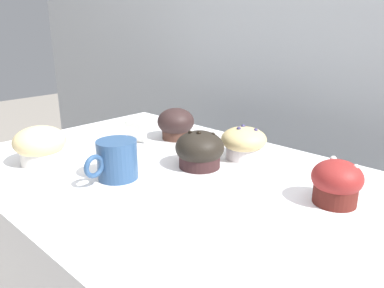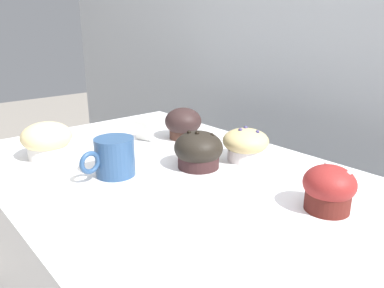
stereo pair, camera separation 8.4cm
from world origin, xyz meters
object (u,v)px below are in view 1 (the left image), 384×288
Objects in this scene: muffin_front_left at (337,182)px; muffin_back_left at (176,124)px; coffee_cup at (116,159)px; muffin_back_right at (40,145)px; muffin_front_center at (244,142)px; muffin_front_right at (198,150)px.

muffin_back_left is at bearing 171.11° from muffin_front_left.
muffin_back_right is at bearing -161.37° from coffee_cup.
muffin_front_center is at bearing 67.30° from coffee_cup.
coffee_cup is (-0.37, -0.20, 0.00)m from muffin_front_left.
muffin_back_right is at bearing -139.64° from muffin_front_right.
muffin_back_right is 0.62m from muffin_front_left.
muffin_back_right is 0.93× the size of coffee_cup.
muffin_front_center is 0.30m from coffee_cup.
muffin_front_right is at bearing 40.36° from muffin_back_right.
muffin_front_left is at bearing 25.13° from muffin_back_right.
muffin_back_left is 0.35m from muffin_back_right.
coffee_cup is at bearing -151.66° from muffin_front_left.
muffin_front_left is (0.48, -0.08, -0.00)m from muffin_back_left.
muffin_front_right is at bearing -173.08° from muffin_front_left.
muffin_front_center is 0.99× the size of muffin_front_right.
muffin_front_left is 0.30m from muffin_front_right.
muffin_front_right is 0.86× the size of coffee_cup.
muffin_back_right is at bearing -104.03° from muffin_back_left.
coffee_cup is (-0.07, -0.16, 0.00)m from muffin_front_right.
muffin_front_right is (-0.04, -0.11, -0.00)m from muffin_front_center.
muffin_front_center is 0.92× the size of muffin_back_right.
coffee_cup is (0.20, 0.07, -0.00)m from muffin_back_right.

